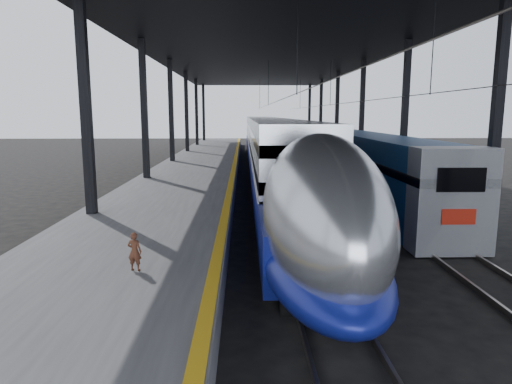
{
  "coord_description": "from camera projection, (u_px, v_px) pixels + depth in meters",
  "views": [
    {
      "loc": [
        0.03,
        -12.23,
        4.73
      ],
      "look_at": [
        0.45,
        3.77,
        2.0
      ],
      "focal_mm": 32.0,
      "sensor_mm": 36.0,
      "label": 1
    }
  ],
  "objects": [
    {
      "name": "canopy",
      "position": [
        271.0,
        49.0,
        31.07
      ],
      "size": [
        18.0,
        75.0,
        9.47
      ],
      "color": "black",
      "rests_on": "ground"
    },
    {
      "name": "platform",
      "position": [
        194.0,
        175.0,
        32.38
      ],
      "size": [
        6.0,
        80.0,
        1.0
      ],
      "primitive_type": "cube",
      "color": "#4C4C4F",
      "rests_on": "ground"
    },
    {
      "name": "rails",
      "position": [
        306.0,
        180.0,
        32.66
      ],
      "size": [
        6.52,
        80.0,
        0.16
      ],
      "color": "slate",
      "rests_on": "ground"
    },
    {
      "name": "yellow_strip",
      "position": [
        234.0,
        168.0,
        32.37
      ],
      "size": [
        0.3,
        80.0,
        0.01
      ],
      "primitive_type": "cube",
      "color": "gold",
      "rests_on": "platform"
    },
    {
      "name": "second_train",
      "position": [
        320.0,
        146.0,
        41.66
      ],
      "size": [
        2.66,
        56.05,
        3.66
      ],
      "color": "navy",
      "rests_on": "ground"
    },
    {
      "name": "child",
      "position": [
        135.0,
        251.0,
        10.96
      ],
      "size": [
        0.38,
        0.29,
        0.95
      ],
      "primitive_type": "imported",
      "rotation": [
        0.0,
        0.0,
        2.95
      ],
      "color": "#4E291A",
      "rests_on": "platform"
    },
    {
      "name": "ground",
      "position": [
        244.0,
        284.0,
        12.84
      ],
      "size": [
        160.0,
        160.0,
        0.0
      ],
      "primitive_type": "plane",
      "color": "black",
      "rests_on": "ground"
    },
    {
      "name": "tgv_train",
      "position": [
        267.0,
        146.0,
        38.83
      ],
      "size": [
        3.08,
        65.2,
        4.42
      ],
      "color": "#B5B8BD",
      "rests_on": "ground"
    }
  ]
}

